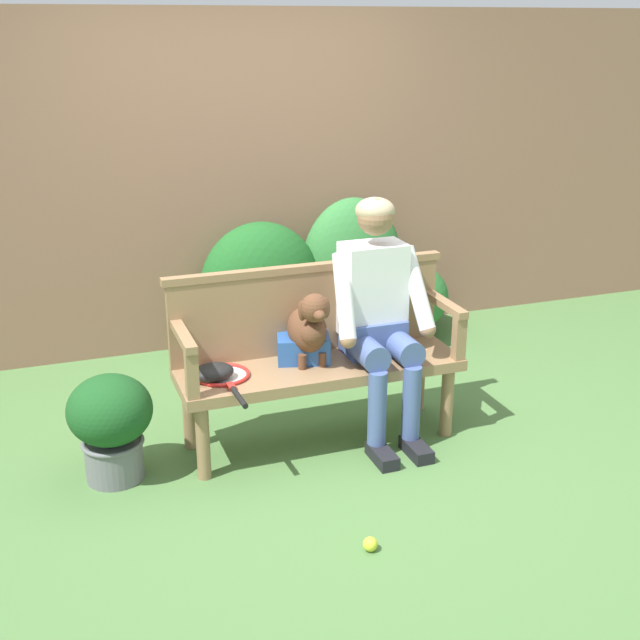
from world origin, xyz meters
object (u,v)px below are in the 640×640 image
sports_bag (303,348)px  potted_plant (111,421)px  tennis_racket (224,377)px  person_seated (378,310)px  baseball_glove (213,372)px  dog_on_bench (309,327)px  tennis_ball (370,544)px  garden_bench (320,375)px

sports_bag → potted_plant: (-1.05, -0.10, -0.21)m
tennis_racket → person_seated: bearing=0.4°
baseball_glove → sports_bag: 0.53m
person_seated → dog_on_bench: (-0.39, 0.03, -0.06)m
person_seated → baseball_glove: person_seated is taller
tennis_ball → sports_bag: bearing=86.3°
tennis_racket → sports_bag: bearing=11.3°
tennis_racket → potted_plant: potted_plant is taller
baseball_glove → tennis_ball: 1.21m
person_seated → dog_on_bench: bearing=175.9°
potted_plant → sports_bag: bearing=5.3°
dog_on_bench → potted_plant: dog_on_bench is taller
person_seated → dog_on_bench: size_ratio=3.11×
garden_bench → baseball_glove: 0.60m
garden_bench → sports_bag: size_ratio=5.50×
person_seated → potted_plant: bearing=-179.6°
dog_on_bench → sports_bag: bearing=100.8°
tennis_ball → potted_plant: size_ratio=0.12×
dog_on_bench → baseball_glove: dog_on_bench is taller
person_seated → tennis_racket: size_ratio=2.36×
sports_bag → dog_on_bench: bearing=-79.2°
person_seated → potted_plant: person_seated is taller
garden_bench → baseball_glove: size_ratio=7.01×
person_seated → dog_on_bench: 0.39m
person_seated → potted_plant: (-1.45, -0.01, -0.42)m
sports_bag → potted_plant: 1.08m
tennis_racket → tennis_ball: 1.18m
baseball_glove → tennis_ball: baseball_glove is taller
dog_on_bench → baseball_glove: (-0.53, -0.04, -0.17)m
dog_on_bench → sports_bag: size_ratio=1.53×
baseball_glove → tennis_ball: (0.45, -1.01, -0.48)m
person_seated → baseball_glove: 0.95m
garden_bench → dog_on_bench: bearing=161.2°
dog_on_bench → baseball_glove: size_ratio=1.95×
dog_on_bench → garden_bench: bearing=-18.8°
tennis_racket → sports_bag: size_ratio=2.02×
garden_bench → sports_bag: 0.17m
garden_bench → tennis_ball: size_ratio=23.35×
garden_bench → tennis_ball: bearing=-97.6°
baseball_glove → tennis_racket: bearing=-3.2°
tennis_racket → baseball_glove: (-0.06, -0.01, 0.04)m
baseball_glove → sports_bag: bearing=1.1°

